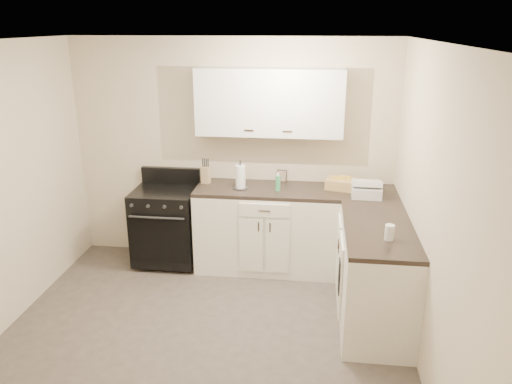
# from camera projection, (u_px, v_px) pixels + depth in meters

# --- Properties ---
(floor) EXTENTS (3.60, 3.60, 0.00)m
(floor) POSITION_uv_depth(u_px,v_px,m) (201.00, 343.00, 4.32)
(floor) COLOR #473F38
(floor) RESTS_ON ground
(ceiling) EXTENTS (3.60, 3.60, 0.00)m
(ceiling) POSITION_uv_depth(u_px,v_px,m) (188.00, 42.00, 3.51)
(ceiling) COLOR white
(ceiling) RESTS_ON wall_back
(wall_back) EXTENTS (3.60, 0.00, 3.60)m
(wall_back) POSITION_uv_depth(u_px,v_px,m) (233.00, 152.00, 5.60)
(wall_back) COLOR beige
(wall_back) RESTS_ON ground
(wall_right) EXTENTS (0.00, 3.60, 3.60)m
(wall_right) POSITION_uv_depth(u_px,v_px,m) (432.00, 219.00, 3.71)
(wall_right) COLOR beige
(wall_right) RESTS_ON ground
(wall_front) EXTENTS (3.60, 0.00, 3.60)m
(wall_front) POSITION_uv_depth(u_px,v_px,m) (101.00, 350.00, 2.22)
(wall_front) COLOR beige
(wall_front) RESTS_ON ground
(base_cabinets_back) EXTENTS (1.55, 0.60, 0.90)m
(base_cabinets_back) POSITION_uv_depth(u_px,v_px,m) (267.00, 230.00, 5.53)
(base_cabinets_back) COLOR white
(base_cabinets_back) RESTS_ON floor
(base_cabinets_right) EXTENTS (0.60, 1.90, 0.90)m
(base_cabinets_right) POSITION_uv_depth(u_px,v_px,m) (372.00, 262.00, 4.80)
(base_cabinets_right) COLOR white
(base_cabinets_right) RESTS_ON floor
(countertop_back) EXTENTS (1.55, 0.60, 0.04)m
(countertop_back) POSITION_uv_depth(u_px,v_px,m) (268.00, 190.00, 5.38)
(countertop_back) COLOR black
(countertop_back) RESTS_ON base_cabinets_back
(countertop_right) EXTENTS (0.60, 1.90, 0.04)m
(countertop_right) POSITION_uv_depth(u_px,v_px,m) (375.00, 216.00, 4.65)
(countertop_right) COLOR black
(countertop_right) RESTS_ON base_cabinets_right
(upper_cabinets) EXTENTS (1.55, 0.30, 0.70)m
(upper_cabinets) POSITION_uv_depth(u_px,v_px,m) (270.00, 102.00, 5.22)
(upper_cabinets) COLOR white
(upper_cabinets) RESTS_ON wall_back
(stove) EXTENTS (0.69, 0.59, 0.83)m
(stove) POSITION_uv_depth(u_px,v_px,m) (166.00, 225.00, 5.63)
(stove) COLOR black
(stove) RESTS_ON floor
(knife_block) EXTENTS (0.10, 0.10, 0.19)m
(knife_block) POSITION_uv_depth(u_px,v_px,m) (206.00, 175.00, 5.51)
(knife_block) COLOR tan
(knife_block) RESTS_ON countertop_back
(paper_towel) EXTENTS (0.13, 0.13, 0.26)m
(paper_towel) POSITION_uv_depth(u_px,v_px,m) (240.00, 177.00, 5.33)
(paper_towel) COLOR white
(paper_towel) RESTS_ON countertop_back
(soap_bottle) EXTENTS (0.07, 0.07, 0.16)m
(soap_bottle) POSITION_uv_depth(u_px,v_px,m) (278.00, 183.00, 5.27)
(soap_bottle) COLOR #3C9D5F
(soap_bottle) RESTS_ON countertop_back
(picture_frame) EXTENTS (0.11, 0.06, 0.13)m
(picture_frame) POSITION_uv_depth(u_px,v_px,m) (282.00, 176.00, 5.58)
(picture_frame) COLOR black
(picture_frame) RESTS_ON countertop_back
(wicker_basket) EXTENTS (0.37, 0.29, 0.11)m
(wicker_basket) POSITION_uv_depth(u_px,v_px,m) (342.00, 184.00, 5.33)
(wicker_basket) COLOR tan
(wicker_basket) RESTS_ON countertop_right
(countertop_grill) EXTENTS (0.31, 0.29, 0.11)m
(countertop_grill) POSITION_uv_depth(u_px,v_px,m) (366.00, 191.00, 5.11)
(countertop_grill) COLOR silver
(countertop_grill) RESTS_ON countertop_right
(glass_jar) EXTENTS (0.08, 0.08, 0.13)m
(glass_jar) POSITION_uv_depth(u_px,v_px,m) (389.00, 232.00, 4.08)
(glass_jar) COLOR silver
(glass_jar) RESTS_ON countertop_right
(oven_mitt_near) EXTENTS (0.02, 0.13, 0.23)m
(oven_mitt_near) POSITION_uv_depth(u_px,v_px,m) (340.00, 281.00, 4.42)
(oven_mitt_near) COLOR black
(oven_mitt_near) RESTS_ON base_cabinets_right
(oven_mitt_far) EXTENTS (0.02, 0.14, 0.24)m
(oven_mitt_far) POSITION_uv_depth(u_px,v_px,m) (340.00, 273.00, 4.42)
(oven_mitt_far) COLOR black
(oven_mitt_far) RESTS_ON base_cabinets_right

